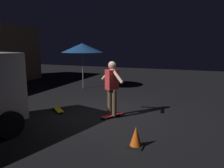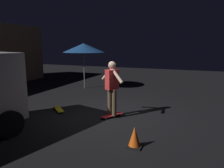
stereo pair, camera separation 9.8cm
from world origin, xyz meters
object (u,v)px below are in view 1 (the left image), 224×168
at_px(skateboard_ridden, 112,115).
at_px(skateboard_spare, 58,109).
at_px(patio_umbrella, 82,48).
at_px(traffic_cone, 136,138).
at_px(skater, 112,84).

xyz_separation_m(skateboard_ridden, skateboard_spare, (-0.09, 1.93, 0.00)).
bearing_deg(patio_umbrella, traffic_cone, -141.54).
height_order(skateboard_ridden, skateboard_spare, same).
height_order(patio_umbrella, skateboard_spare, patio_umbrella).
height_order(skateboard_spare, traffic_cone, traffic_cone).
bearing_deg(traffic_cone, skateboard_ridden, 36.02).
height_order(patio_umbrella, traffic_cone, patio_umbrella).
bearing_deg(skater, traffic_cone, -143.98).
bearing_deg(skater, skateboard_ridden, 0.00).
distance_m(patio_umbrella, traffic_cone, 7.00).
bearing_deg(skateboard_ridden, skateboard_spare, 92.79).
relative_size(skateboard_ridden, skater, 0.47).
xyz_separation_m(skateboard_ridden, skater, (0.00, 0.00, 0.98)).
distance_m(skateboard_ridden, traffic_cone, 2.04).
height_order(skateboard_ridden, traffic_cone, traffic_cone).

